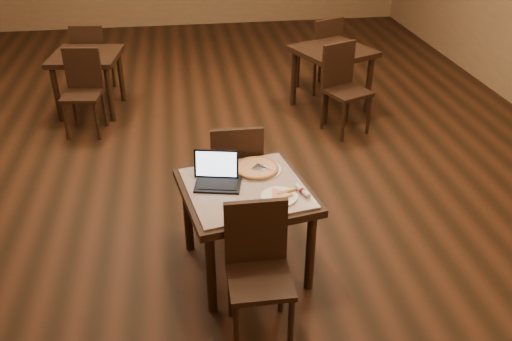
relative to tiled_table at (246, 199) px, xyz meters
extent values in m
plane|color=black|center=(-0.04, 2.34, -0.66)|extent=(10.00, 10.00, 0.00)
cylinder|color=black|center=(-0.31, -0.44, -0.31)|extent=(0.07, 0.07, 0.71)
cylinder|color=black|center=(-0.44, 0.31, -0.31)|extent=(0.07, 0.07, 0.71)
cylinder|color=black|center=(0.44, -0.31, -0.31)|extent=(0.07, 0.07, 0.71)
cylinder|color=black|center=(0.31, 0.44, -0.31)|extent=(0.07, 0.07, 0.71)
cube|color=black|center=(0.00, 0.00, 0.06)|extent=(1.07, 1.07, 0.06)
cube|color=#2D1BB0|center=(0.00, 0.00, 0.09)|extent=(0.98, 0.98, 0.02)
cylinder|color=black|center=(-0.18, -0.88, -0.43)|extent=(0.04, 0.04, 0.45)
cylinder|color=black|center=(-0.18, -0.52, -0.43)|extent=(0.04, 0.04, 0.45)
cylinder|color=black|center=(0.18, -0.88, -0.43)|extent=(0.04, 0.04, 0.45)
cylinder|color=black|center=(0.18, -0.52, -0.43)|extent=(0.04, 0.04, 0.45)
cube|color=black|center=(0.00, -0.70, -0.19)|extent=(0.43, 0.43, 0.04)
cube|color=black|center=(0.00, -0.51, 0.07)|extent=(0.42, 0.04, 0.48)
cylinder|color=black|center=(0.19, 0.88, -0.43)|extent=(0.04, 0.04, 0.46)
cylinder|color=black|center=(0.18, 0.51, -0.43)|extent=(0.04, 0.04, 0.46)
cylinder|color=black|center=(-0.18, 0.89, -0.43)|extent=(0.04, 0.04, 0.46)
cylinder|color=black|center=(-0.19, 0.52, -0.43)|extent=(0.04, 0.04, 0.46)
cube|color=black|center=(0.00, 0.70, -0.18)|extent=(0.44, 0.44, 0.04)
cube|color=black|center=(0.00, 0.50, 0.09)|extent=(0.43, 0.05, 0.49)
cube|color=black|center=(-0.20, 0.05, 0.11)|extent=(0.38, 0.30, 0.02)
cube|color=black|center=(-0.20, 0.17, 0.22)|extent=(0.34, 0.12, 0.22)
cube|color=#C7D7FC|center=(-0.20, 0.16, 0.23)|extent=(0.31, 0.10, 0.19)
cylinder|color=white|center=(0.22, -0.18, 0.11)|extent=(0.27, 0.27, 0.01)
cylinder|color=silver|center=(0.12, 0.24, 0.11)|extent=(0.38, 0.38, 0.01)
cylinder|color=beige|center=(0.12, 0.24, 0.12)|extent=(0.33, 0.33, 0.02)
torus|color=#B47339|center=(0.12, 0.24, 0.12)|extent=(0.35, 0.35, 0.02)
cube|color=silver|center=(0.14, 0.22, 0.13)|extent=(0.26, 0.23, 0.01)
cylinder|color=white|center=(0.40, -0.14, 0.12)|extent=(0.09, 0.17, 0.04)
cylinder|color=maroon|center=(0.40, -0.14, 0.12)|extent=(0.05, 0.04, 0.04)
cylinder|color=black|center=(1.31, 2.55, -0.28)|extent=(0.07, 0.07, 0.76)
cylinder|color=black|center=(1.05, 3.18, -0.28)|extent=(0.07, 0.07, 0.76)
cylinder|color=black|center=(1.94, 2.81, -0.28)|extent=(0.07, 0.07, 0.76)
cylinder|color=black|center=(1.68, 3.44, -0.28)|extent=(0.07, 0.07, 0.76)
cube|color=black|center=(1.50, 3.00, 0.11)|extent=(1.12, 1.12, 0.06)
cylinder|color=black|center=(1.39, 2.05, -0.42)|extent=(0.04, 0.04, 0.48)
cylinder|color=black|center=(1.24, 2.41, -0.42)|extent=(0.04, 0.04, 0.48)
cylinder|color=black|center=(1.75, 2.20, -0.42)|extent=(0.04, 0.04, 0.48)
cylinder|color=black|center=(1.60, 2.55, -0.42)|extent=(0.04, 0.04, 0.48)
cube|color=black|center=(1.50, 2.30, -0.16)|extent=(0.59, 0.59, 0.04)
cube|color=black|center=(1.42, 2.49, 0.12)|extent=(0.43, 0.21, 0.51)
cylinder|color=black|center=(1.60, 3.94, -0.42)|extent=(0.04, 0.04, 0.48)
cylinder|color=black|center=(1.75, 3.59, -0.42)|extent=(0.04, 0.04, 0.48)
cylinder|color=black|center=(1.24, 3.79, -0.42)|extent=(0.04, 0.04, 0.48)
cylinder|color=black|center=(1.39, 3.44, -0.42)|extent=(0.04, 0.04, 0.48)
cube|color=black|center=(1.50, 3.69, -0.16)|extent=(0.59, 0.59, 0.04)
cube|color=black|center=(1.57, 3.50, 0.12)|extent=(0.43, 0.21, 0.51)
cylinder|color=black|center=(-1.93, 3.10, -0.30)|extent=(0.07, 0.07, 0.72)
cylinder|color=black|center=(-1.84, 3.74, -0.30)|extent=(0.07, 0.07, 0.72)
cylinder|color=black|center=(-1.29, 3.01, -0.30)|extent=(0.07, 0.07, 0.72)
cylinder|color=black|center=(-1.20, 3.65, -0.30)|extent=(0.07, 0.07, 0.72)
cube|color=black|center=(-1.56, 3.38, 0.07)|extent=(0.92, 0.92, 0.06)
cylinder|color=black|center=(-1.77, 2.56, -0.43)|extent=(0.04, 0.04, 0.46)
cylinder|color=black|center=(-1.72, 2.93, -0.43)|extent=(0.04, 0.04, 0.46)
cylinder|color=black|center=(-1.41, 2.51, -0.43)|extent=(0.04, 0.04, 0.46)
cylinder|color=black|center=(-1.36, 2.87, -0.43)|extent=(0.04, 0.04, 0.46)
cube|color=black|center=(-1.56, 2.72, -0.18)|extent=(0.48, 0.48, 0.04)
cube|color=black|center=(-1.53, 2.91, 0.08)|extent=(0.43, 0.10, 0.49)
cylinder|color=black|center=(-1.36, 4.19, -0.43)|extent=(0.04, 0.04, 0.46)
cylinder|color=black|center=(-1.41, 3.83, -0.43)|extent=(0.04, 0.04, 0.46)
cylinder|color=black|center=(-1.72, 4.24, -0.43)|extent=(0.04, 0.04, 0.46)
cylinder|color=black|center=(-1.77, 3.88, -0.43)|extent=(0.04, 0.04, 0.46)
cube|color=black|center=(-1.56, 4.03, -0.18)|extent=(0.48, 0.48, 0.04)
cube|color=black|center=(-1.59, 3.84, 0.08)|extent=(0.43, 0.10, 0.49)
camera|label=1|loc=(-0.42, -3.37, 2.24)|focal=38.00mm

